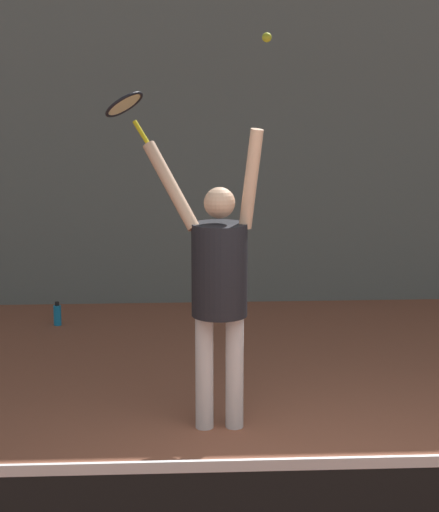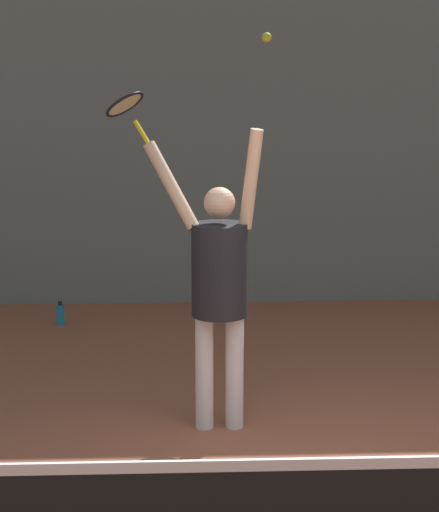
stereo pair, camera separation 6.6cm
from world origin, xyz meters
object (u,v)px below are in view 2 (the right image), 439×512
Objects in this scene: tennis_player at (219,278)px; tennis_racket at (126,107)px; tennis_ball at (267,37)px; water_bottle at (60,314)px.

tennis_player is 1.39m from tennis_racket.
tennis_racket is (-0.65, 0.35, 1.18)m from tennis_player.
tennis_player is at bearing 159.94° from tennis_ball.
water_bottle is at bearing 121.76° from tennis_ball.
tennis_racket is 1.64× the size of water_bottle.
water_bottle is (-1.80, 2.91, -2.65)m from tennis_ball.
tennis_racket is at bearing -70.97° from water_bottle.
tennis_ball is at bearing -25.68° from tennis_racket.
tennis_ball reaches higher than water_bottle.
tennis_player is 5.43× the size of tennis_racket.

